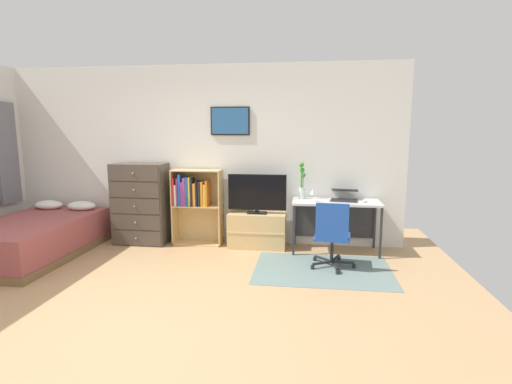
{
  "coord_description": "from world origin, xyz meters",
  "views": [
    {
      "loc": [
        1.62,
        -3.41,
        1.73
      ],
      "look_at": [
        0.97,
        1.5,
        0.94
      ],
      "focal_mm": 27.29,
      "sensor_mm": 36.0,
      "label": 1
    }
  ],
  "objects_px": {
    "tv_stand": "(257,230)",
    "computer_mouse": "(364,201)",
    "television": "(257,194)",
    "bamboo_vase": "(302,183)",
    "bed": "(34,237)",
    "wine_glass": "(313,192)",
    "dresser": "(141,204)",
    "desk": "(336,210)",
    "office_chair": "(332,234)",
    "bookshelf": "(194,199)",
    "laptop": "(344,195)"
  },
  "relations": [
    {
      "from": "bookshelf",
      "to": "computer_mouse",
      "type": "xyz_separation_m",
      "value": [
        2.49,
        -0.14,
        0.06
      ]
    },
    {
      "from": "dresser",
      "to": "office_chair",
      "type": "xyz_separation_m",
      "value": [
        2.84,
        -0.79,
        -0.16
      ]
    },
    {
      "from": "desk",
      "to": "computer_mouse",
      "type": "bearing_deg",
      "value": -13.73
    },
    {
      "from": "bed",
      "to": "bamboo_vase",
      "type": "xyz_separation_m",
      "value": [
        3.67,
        0.88,
        0.71
      ]
    },
    {
      "from": "bookshelf",
      "to": "laptop",
      "type": "height_order",
      "value": "bookshelf"
    },
    {
      "from": "television",
      "to": "computer_mouse",
      "type": "xyz_separation_m",
      "value": [
        1.52,
        -0.07,
        -0.05
      ]
    },
    {
      "from": "bed",
      "to": "dresser",
      "type": "relative_size",
      "value": 1.65
    },
    {
      "from": "bookshelf",
      "to": "tv_stand",
      "type": "height_order",
      "value": "bookshelf"
    },
    {
      "from": "tv_stand",
      "to": "bamboo_vase",
      "type": "bearing_deg",
      "value": 5.36
    },
    {
      "from": "bamboo_vase",
      "to": "wine_glass",
      "type": "relative_size",
      "value": 2.95
    },
    {
      "from": "office_chair",
      "to": "wine_glass",
      "type": "height_order",
      "value": "wine_glass"
    },
    {
      "from": "office_chair",
      "to": "computer_mouse",
      "type": "xyz_separation_m",
      "value": [
        0.48,
        0.71,
        0.3
      ]
    },
    {
      "from": "bed",
      "to": "wine_glass",
      "type": "relative_size",
      "value": 11.33
    },
    {
      "from": "laptop",
      "to": "wine_glass",
      "type": "relative_size",
      "value": 2.53
    },
    {
      "from": "wine_glass",
      "to": "office_chair",
      "type": "bearing_deg",
      "value": -69.2
    },
    {
      "from": "bed",
      "to": "desk",
      "type": "distance_m",
      "value": 4.25
    },
    {
      "from": "tv_stand",
      "to": "laptop",
      "type": "bearing_deg",
      "value": 1.27
    },
    {
      "from": "tv_stand",
      "to": "office_chair",
      "type": "relative_size",
      "value": 0.98
    },
    {
      "from": "laptop",
      "to": "computer_mouse",
      "type": "height_order",
      "value": "laptop"
    },
    {
      "from": "bookshelf",
      "to": "bamboo_vase",
      "type": "relative_size",
      "value": 2.15
    },
    {
      "from": "bamboo_vase",
      "to": "television",
      "type": "bearing_deg",
      "value": -172.7
    },
    {
      "from": "bed",
      "to": "television",
      "type": "bearing_deg",
      "value": 14.88
    },
    {
      "from": "television",
      "to": "bamboo_vase",
      "type": "height_order",
      "value": "bamboo_vase"
    },
    {
      "from": "television",
      "to": "wine_glass",
      "type": "bearing_deg",
      "value": -10.32
    },
    {
      "from": "tv_stand",
      "to": "office_chair",
      "type": "distance_m",
      "value": 1.33
    },
    {
      "from": "bed",
      "to": "bookshelf",
      "type": "height_order",
      "value": "bookshelf"
    },
    {
      "from": "dresser",
      "to": "wine_glass",
      "type": "bearing_deg",
      "value": -3.38
    },
    {
      "from": "bookshelf",
      "to": "television",
      "type": "relative_size",
      "value": 1.33
    },
    {
      "from": "computer_mouse",
      "to": "bookshelf",
      "type": "bearing_deg",
      "value": 176.82
    },
    {
      "from": "television",
      "to": "tv_stand",
      "type": "bearing_deg",
      "value": 90.0
    },
    {
      "from": "dresser",
      "to": "office_chair",
      "type": "height_order",
      "value": "dresser"
    },
    {
      "from": "office_chair",
      "to": "bamboo_vase",
      "type": "xyz_separation_m",
      "value": [
        -0.39,
        0.87,
        0.51
      ]
    },
    {
      "from": "desk",
      "to": "laptop",
      "type": "height_order",
      "value": "laptop"
    },
    {
      "from": "computer_mouse",
      "to": "television",
      "type": "bearing_deg",
      "value": 177.25
    },
    {
      "from": "tv_stand",
      "to": "television",
      "type": "xyz_separation_m",
      "value": [
        -0.0,
        -0.02,
        0.55
      ]
    },
    {
      "from": "bed",
      "to": "office_chair",
      "type": "distance_m",
      "value": 4.07
    },
    {
      "from": "bookshelf",
      "to": "laptop",
      "type": "bearing_deg",
      "value": -0.39
    },
    {
      "from": "desk",
      "to": "computer_mouse",
      "type": "relative_size",
      "value": 11.84
    },
    {
      "from": "bamboo_vase",
      "to": "wine_glass",
      "type": "xyz_separation_m",
      "value": [
        0.15,
        -0.23,
        -0.1
      ]
    },
    {
      "from": "wine_glass",
      "to": "desk",
      "type": "bearing_deg",
      "value": 26.58
    },
    {
      "from": "computer_mouse",
      "to": "bamboo_vase",
      "type": "height_order",
      "value": "bamboo_vase"
    },
    {
      "from": "computer_mouse",
      "to": "bamboo_vase",
      "type": "xyz_separation_m",
      "value": [
        -0.87,
        0.16,
        0.22
      ]
    },
    {
      "from": "bamboo_vase",
      "to": "tv_stand",
      "type": "bearing_deg",
      "value": -174.64
    },
    {
      "from": "bamboo_vase",
      "to": "bookshelf",
      "type": "bearing_deg",
      "value": -179.36
    },
    {
      "from": "television",
      "to": "wine_glass",
      "type": "xyz_separation_m",
      "value": [
        0.8,
        -0.15,
        0.07
      ]
    },
    {
      "from": "tv_stand",
      "to": "computer_mouse",
      "type": "bearing_deg",
      "value": -3.59
    },
    {
      "from": "television",
      "to": "computer_mouse",
      "type": "relative_size",
      "value": 8.25
    },
    {
      "from": "tv_stand",
      "to": "office_chair",
      "type": "height_order",
      "value": "office_chair"
    },
    {
      "from": "bed",
      "to": "television",
      "type": "height_order",
      "value": "television"
    },
    {
      "from": "dresser",
      "to": "computer_mouse",
      "type": "distance_m",
      "value": 3.32
    }
  ]
}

